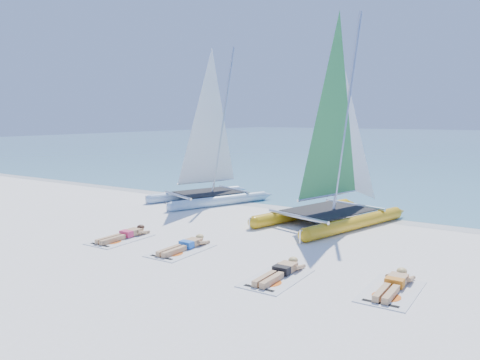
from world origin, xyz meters
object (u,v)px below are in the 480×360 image
object	(u,v)px
catamaran_yellow	(340,154)
sunbather_d	(394,283)
catamaran_blue	(209,155)
sunbather_b	(186,245)
towel_c	(276,278)
sunbather_c	(281,271)
sunbather_a	(125,234)
towel_d	(391,291)
towel_b	(181,251)
towel_a	(121,239)

from	to	relation	value
catamaran_yellow	sunbather_d	world-z (taller)	catamaran_yellow
catamaran_blue	sunbather_b	size ratio (longest dim) A/B	3.79
sunbather_d	towel_c	bearing A→B (deg)	-162.01
catamaran_yellow	sunbather_c	xyz separation A→B (m)	(0.92, -5.88, -2.14)
catamaran_blue	sunbather_a	world-z (taller)	catamaran_blue
towel_c	towel_d	distance (m)	2.39
sunbather_c	towel_d	size ratio (longest dim) A/B	0.93
towel_b	sunbather_b	xyz separation A→B (m)	(0.00, 0.19, 0.11)
towel_c	catamaran_blue	bearing A→B (deg)	135.30
towel_a	towel_d	size ratio (longest dim) A/B	1.00
sunbather_c	sunbather_d	bearing A→B (deg)	13.60
catamaran_blue	sunbather_b	distance (m)	7.20
towel_d	towel_c	bearing A→B (deg)	-166.40
towel_a	towel_b	bearing A→B (deg)	1.64
catamaran_blue	towel_c	size ratio (longest dim) A/B	3.54
towel_b	towel_c	size ratio (longest dim) A/B	1.00
towel_a	towel_c	world-z (taller)	same
catamaran_blue	towel_b	size ratio (longest dim) A/B	3.54
towel_d	catamaran_yellow	bearing A→B (deg)	120.45
towel_d	sunbather_d	bearing A→B (deg)	90.00
catamaran_blue	towel_c	xyz separation A→B (m)	(6.72, -6.65, -1.94)
catamaran_yellow	towel_d	world-z (taller)	catamaran_yellow
catamaran_blue	towel_d	size ratio (longest dim) A/B	3.54
catamaran_blue	towel_b	bearing A→B (deg)	-36.89
towel_a	sunbather_d	size ratio (longest dim) A/B	1.07
towel_b	towel_c	xyz separation A→B (m)	(3.11, -0.50, 0.00)
catamaran_yellow	towel_c	size ratio (longest dim) A/B	3.88
catamaran_blue	sunbather_b	xyz separation A→B (m)	(3.60, -5.96, -1.84)
catamaran_yellow	towel_b	xyz separation A→B (m)	(-2.19, -5.58, -2.25)
catamaran_blue	towel_a	distance (m)	6.67
catamaran_yellow	sunbather_b	bearing A→B (deg)	-95.67
catamaran_blue	sunbather_c	world-z (taller)	catamaran_blue
catamaran_blue	towel_b	world-z (taller)	catamaran_blue
sunbather_c	catamaran_yellow	bearing A→B (deg)	98.92
towel_b	sunbather_b	distance (m)	0.22
sunbather_a	towel_c	bearing A→B (deg)	-6.72
towel_c	towel_d	size ratio (longest dim) A/B	1.00
towel_a	catamaran_blue	bearing A→B (deg)	102.82
sunbather_a	sunbather_c	distance (m)	5.32
towel_a	sunbather_c	xyz separation A→B (m)	(5.30, -0.24, 0.11)
towel_b	sunbather_d	world-z (taller)	sunbather_d
catamaran_blue	sunbather_d	size ratio (longest dim) A/B	3.79
sunbather_b	catamaran_blue	bearing A→B (deg)	121.15
sunbather_b	catamaran_yellow	bearing A→B (deg)	67.87
towel_c	sunbather_c	bearing A→B (deg)	90.00
catamaran_yellow	catamaran_blue	bearing A→B (deg)	-169.20
sunbather_b	towel_d	world-z (taller)	sunbather_b
towel_b	sunbather_b	size ratio (longest dim) A/B	1.07
towel_b	towel_d	xyz separation A→B (m)	(5.43, 0.07, 0.00)
towel_b	towel_d	bearing A→B (deg)	0.69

